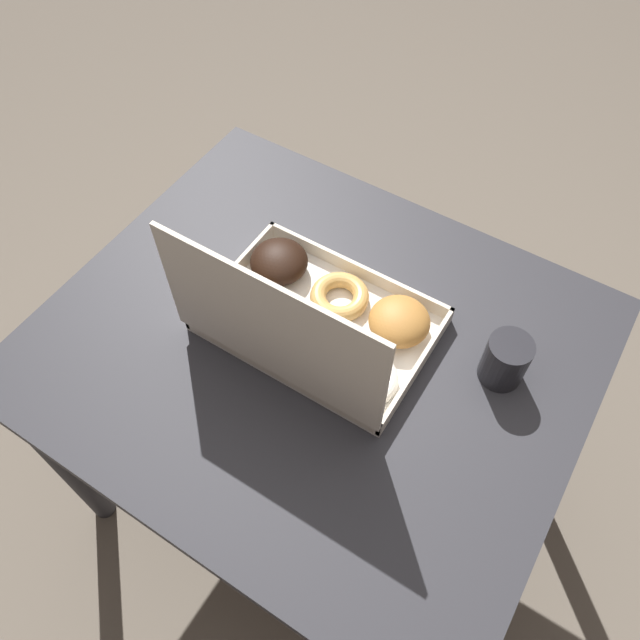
{
  "coord_description": "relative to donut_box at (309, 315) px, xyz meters",
  "views": [
    {
      "loc": [
        -0.34,
        0.52,
        1.7
      ],
      "look_at": [
        0.01,
        -0.04,
        0.74
      ],
      "focal_mm": 35.0,
      "sensor_mm": 36.0,
      "label": 1
    }
  ],
  "objects": [
    {
      "name": "coffee_mug",
      "position": [
        -0.34,
        -0.1,
        0.0
      ],
      "size": [
        0.08,
        0.08,
        0.1
      ],
      "color": "#232328",
      "rests_on": "dining_table"
    },
    {
      "name": "ground_plane",
      "position": [
        -0.02,
        0.02,
        -0.77
      ],
      "size": [
        8.0,
        8.0,
        0.0
      ],
      "primitive_type": "plane",
      "color": "#6B6054"
    },
    {
      "name": "dining_table",
      "position": [
        -0.02,
        0.02,
        -0.16
      ],
      "size": [
        0.98,
        0.84,
        0.72
      ],
      "color": "#2D2D33",
      "rests_on": "ground_plane"
    },
    {
      "name": "donut_box",
      "position": [
        0.0,
        0.0,
        0.0
      ],
      "size": [
        0.41,
        0.29,
        0.29
      ],
      "color": "silver",
      "rests_on": "dining_table"
    }
  ]
}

